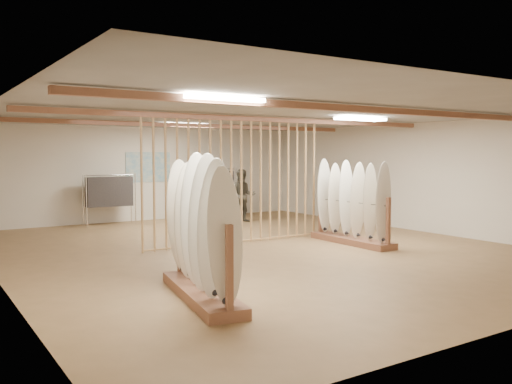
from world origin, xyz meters
TOP-DOWN VIEW (x-y plane):
  - floor at (0.00, 0.00)m, footprint 12.00×12.00m
  - ceiling at (0.00, 0.00)m, footprint 12.00×12.00m
  - wall_back at (0.00, 6.00)m, footprint 12.00×0.00m
  - wall_right at (5.00, 0.00)m, footprint 0.00×12.00m
  - ceiling_slats at (0.00, 0.00)m, footprint 9.50×6.12m
  - light_panels at (0.00, 0.00)m, footprint 1.20×0.35m
  - bamboo_partition at (0.00, 0.80)m, footprint 4.45×0.05m
  - poster at (0.00, 5.98)m, footprint 1.40×0.03m
  - rack_left at (-2.78, -2.90)m, footprint 0.97×2.47m
  - rack_right at (2.16, -0.60)m, footprint 0.53×2.30m
  - clothing_rack_a at (-1.39, 5.40)m, footprint 1.36×0.38m
  - clothing_rack_b at (1.67, 5.11)m, footprint 1.42×0.78m
  - shopper_a at (0.07, 2.82)m, footprint 0.75×0.61m
  - shopper_b at (2.13, 4.00)m, footprint 1.06×0.98m

SIDE VIEW (x-z plane):
  - floor at x=0.00m, z-range 0.00..0.00m
  - rack_right at x=2.16m, z-range -0.29..1.56m
  - rack_left at x=-2.78m, z-range -0.31..1.64m
  - shopper_b at x=2.13m, z-range 0.00..1.76m
  - shopper_a at x=0.07m, z-range 0.00..1.79m
  - clothing_rack_a at x=-1.39m, z-range 0.22..1.68m
  - clothing_rack_b at x=1.67m, z-range 0.24..1.83m
  - bamboo_partition at x=0.00m, z-range 0.01..2.79m
  - wall_back at x=0.00m, z-range -4.60..7.40m
  - wall_right at x=5.00m, z-range -4.60..7.40m
  - poster at x=0.00m, z-range 1.15..2.05m
  - ceiling_slats at x=0.00m, z-range 2.67..2.77m
  - light_panels at x=0.00m, z-range 2.71..2.77m
  - ceiling at x=0.00m, z-range 2.80..2.80m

